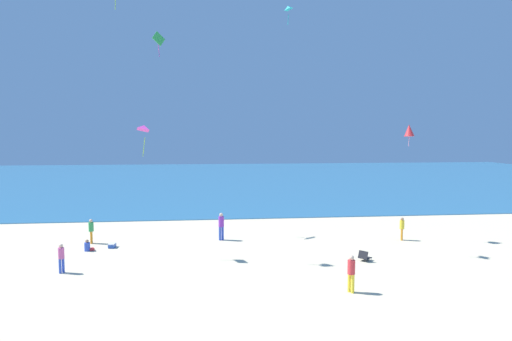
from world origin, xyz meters
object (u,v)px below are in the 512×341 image
object	(u,v)px
person_3	(402,227)
kite_red	(409,130)
cooler_box	(112,245)
person_4	(91,229)
person_1	(61,256)
person_0	(88,247)
kite_green	(159,39)
person_2	(351,271)
kite_teal	(288,8)
kite_magenta	(144,128)
person_5	(221,224)
beach_chair_near_camera	(364,256)

from	to	relation	value
person_3	kite_red	world-z (taller)	kite_red
cooler_box	person_4	world-z (taller)	person_4
person_1	person_0	bearing A→B (deg)	-48.60
person_4	kite_green	xyz separation A→B (m)	(3.81, 2.97, 11.70)
person_2	kite_teal	size ratio (longest dim) A/B	1.45
kite_teal	kite_red	distance (m)	10.28
kite_magenta	person_5	bearing A→B (deg)	36.52
person_0	person_5	bearing A→B (deg)	-16.48
person_1	kite_teal	bearing A→B (deg)	-118.83
person_1	person_2	distance (m)	13.21
person_0	person_2	xyz separation A→B (m)	(12.46, -7.81, 0.66)
kite_teal	person_2	bearing A→B (deg)	-79.41
person_4	kite_magenta	distance (m)	7.56
kite_magenta	cooler_box	bearing A→B (deg)	139.77
person_3	person_5	distance (m)	11.00
person_5	kite_teal	world-z (taller)	kite_teal
person_4	person_5	size ratio (longest dim) A/B	0.87
cooler_box	kite_red	size ratio (longest dim) A/B	0.42
beach_chair_near_camera	kite_green	bearing A→B (deg)	101.43
cooler_box	person_0	distance (m)	1.33
cooler_box	kite_magenta	bearing A→B (deg)	-40.23
person_3	kite_teal	size ratio (longest dim) A/B	1.31
person_2	kite_red	distance (m)	12.22
person_3	kite_teal	bearing A→B (deg)	29.37
kite_red	kite_magenta	xyz separation A→B (m)	(-15.42, -2.13, 0.11)
person_1	person_5	distance (m)	9.48
cooler_box	kite_red	xyz separation A→B (m)	(17.62, 0.28, 6.55)
beach_chair_near_camera	kite_red	distance (m)	8.87
kite_green	kite_red	distance (m)	16.76
kite_teal	person_0	bearing A→B (deg)	177.97
person_1	kite_green	distance (m)	15.03
person_1	person_3	xyz separation A→B (m)	(18.53, 4.49, 0.01)
cooler_box	person_3	world-z (taller)	person_3
kite_magenta	person_3	bearing A→B (deg)	6.91
beach_chair_near_camera	kite_teal	size ratio (longest dim) A/B	0.72
person_1	person_4	xyz separation A→B (m)	(-0.08, 5.64, 0.04)
person_4	cooler_box	bearing A→B (deg)	-49.21
person_2	kite_teal	world-z (taller)	kite_teal
cooler_box	kite_red	world-z (taller)	kite_red
cooler_box	kite_magenta	world-z (taller)	kite_magenta
person_0	beach_chair_near_camera	bearing A→B (deg)	-43.36
beach_chair_near_camera	kite_green	world-z (taller)	kite_green
beach_chair_near_camera	person_4	world-z (taller)	person_4
kite_magenta	person_0	bearing A→B (deg)	159.81
cooler_box	person_5	size ratio (longest dim) A/B	0.34
person_2	person_3	bearing A→B (deg)	19.78
beach_chair_near_camera	kite_red	xyz separation A→B (m)	(4.23, 4.40, 6.43)
person_0	person_4	bearing A→B (deg)	68.11
person_0	person_3	world-z (taller)	person_3
person_4	person_2	bearing A→B (deg)	-47.98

